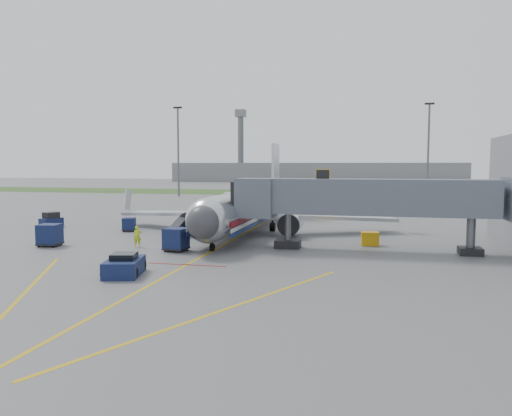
% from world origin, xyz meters
% --- Properties ---
extents(ground, '(400.00, 400.00, 0.00)m').
position_xyz_m(ground, '(0.00, 0.00, 0.00)').
color(ground, '#565659').
rests_on(ground, ground).
extents(grass_strip, '(300.00, 25.00, 0.01)m').
position_xyz_m(grass_strip, '(0.00, 90.00, 0.01)').
color(grass_strip, '#2D4C1E').
rests_on(grass_strip, ground).
extents(apron_markings, '(21.52, 50.00, 0.01)m').
position_xyz_m(apron_markings, '(0.00, -7.40, 0.00)').
color(apron_markings, gold).
rests_on(apron_markings, ground).
extents(airliner, '(32.10, 35.67, 10.25)m').
position_xyz_m(airliner, '(0.00, 15.25, 2.65)').
color(airliner, silver).
rests_on(airliner, ground).
extents(jet_bridge, '(25.30, 4.00, 6.90)m').
position_xyz_m(jet_bridge, '(12.86, 5.00, 4.47)').
color(jet_bridge, slate).
rests_on(jet_bridge, ground).
extents(light_mast_left, '(2.00, 0.44, 20.40)m').
position_xyz_m(light_mast_left, '(-30.00, 70.00, 10.78)').
color(light_mast_left, '#595B60').
rests_on(light_mast_left, ground).
extents(light_mast_right, '(2.00, 0.44, 20.40)m').
position_xyz_m(light_mast_right, '(25.00, 75.00, 10.78)').
color(light_mast_right, '#595B60').
rests_on(light_mast_right, ground).
extents(distant_terminal, '(120.00, 14.00, 8.00)m').
position_xyz_m(distant_terminal, '(-10.00, 170.00, 4.00)').
color(distant_terminal, slate).
rests_on(distant_terminal, ground).
extents(control_tower, '(4.00, 4.00, 30.00)m').
position_xyz_m(control_tower, '(-40.00, 165.00, 17.33)').
color(control_tower, '#595B60').
rests_on(control_tower, ground).
extents(pushback_tug, '(2.92, 3.94, 1.47)m').
position_xyz_m(pushback_tug, '(-2.83, -8.13, 0.61)').
color(pushback_tug, '#0D153C').
rests_on(pushback_tug, ground).
extents(baggage_tug, '(2.07, 2.79, 1.75)m').
position_xyz_m(baggage_tug, '(-23.46, 13.39, 0.77)').
color(baggage_tug, '#0D153C').
rests_on(baggage_tug, ground).
extents(baggage_cart_a, '(1.99, 1.99, 1.95)m').
position_xyz_m(baggage_cart_a, '(-3.00, 1.37, 0.99)').
color(baggage_cart_a, '#0D153C').
rests_on(baggage_cart_a, ground).
extents(baggage_cart_b, '(2.08, 2.08, 1.98)m').
position_xyz_m(baggage_cart_b, '(-15.02, 1.21, 1.01)').
color(baggage_cart_b, '#0D153C').
rests_on(baggage_cart_b, ground).
extents(baggage_cart_c, '(1.71, 1.71, 1.48)m').
position_xyz_m(baggage_cart_c, '(-12.81, 12.04, 0.75)').
color(baggage_cart_c, '#0D153C').
rests_on(baggage_cart_c, ground).
extents(belt_loader, '(1.50, 4.58, 2.23)m').
position_xyz_m(belt_loader, '(-5.75, 8.35, 0.55)').
color(belt_loader, '#0D153C').
rests_on(belt_loader, ground).
extents(ground_power_cart, '(1.63, 1.18, 1.23)m').
position_xyz_m(ground_power_cart, '(13.04, 8.00, 0.61)').
color(ground_power_cart, '#DD9E0D').
rests_on(ground_power_cart, ground).
extents(ramp_worker, '(0.82, 0.72, 1.89)m').
position_xyz_m(ramp_worker, '(-7.12, 2.52, 0.94)').
color(ramp_worker, '#BAD519').
rests_on(ramp_worker, ground).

